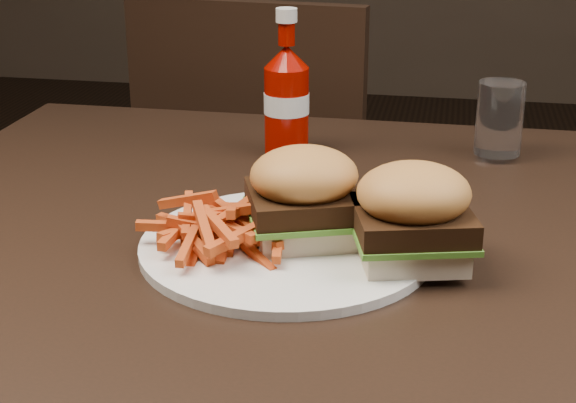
% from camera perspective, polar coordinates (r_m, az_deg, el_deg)
% --- Properties ---
extents(dining_table, '(1.20, 0.80, 0.04)m').
position_cam_1_polar(dining_table, '(0.98, 7.06, -2.46)').
color(dining_table, black).
rests_on(dining_table, ground).
extents(chair_far, '(0.49, 0.49, 0.04)m').
position_cam_1_polar(chair_far, '(1.81, -0.49, -1.25)').
color(chair_far, black).
rests_on(chair_far, ground).
extents(plate, '(0.30, 0.30, 0.01)m').
position_cam_1_polar(plate, '(0.90, -0.12, -2.90)').
color(plate, white).
rests_on(plate, dining_table).
extents(sandwich_half_a, '(0.12, 0.12, 0.03)m').
position_cam_1_polar(sandwich_half_a, '(0.90, 1.02, -1.73)').
color(sandwich_half_a, beige).
rests_on(sandwich_half_a, plate).
extents(sandwich_half_b, '(0.12, 0.11, 0.03)m').
position_cam_1_polar(sandwich_half_b, '(0.86, 7.94, -3.02)').
color(sandwich_half_b, beige).
rests_on(sandwich_half_b, plate).
extents(fries_pile, '(0.16, 0.16, 0.05)m').
position_cam_1_polar(fries_pile, '(0.89, -3.66, -1.24)').
color(fries_pile, '#B94614').
rests_on(fries_pile, plate).
extents(ketchup_bottle, '(0.07, 0.07, 0.12)m').
position_cam_1_polar(ketchup_bottle, '(1.17, -0.09, 5.84)').
color(ketchup_bottle, '#8A0800').
rests_on(ketchup_bottle, dining_table).
extents(tumbler, '(0.06, 0.06, 0.10)m').
position_cam_1_polar(tumbler, '(1.19, 13.52, 5.26)').
color(tumbler, white).
rests_on(tumbler, dining_table).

